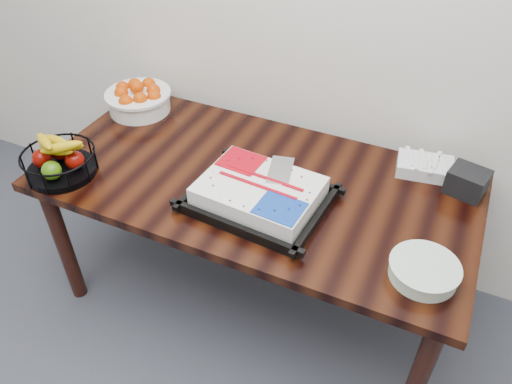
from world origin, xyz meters
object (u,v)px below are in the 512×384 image
at_px(cake_tray, 259,194).
at_px(tangerine_bowl, 138,95).
at_px(napkin_box, 467,182).
at_px(fruit_basket, 59,160).
at_px(plate_stack, 424,271).
at_px(table, 255,194).

bearing_deg(cake_tray, tangerine_bowl, 154.66).
height_order(cake_tray, napkin_box, same).
bearing_deg(fruit_basket, plate_stack, 2.35).
xyz_separation_m(tangerine_bowl, plate_stack, (1.48, -0.51, -0.06)).
xyz_separation_m(table, plate_stack, (0.73, -0.25, 0.12)).
relative_size(tangerine_bowl, napkin_box, 2.21).
xyz_separation_m(table, tangerine_bowl, (-0.76, 0.26, 0.17)).
bearing_deg(napkin_box, fruit_basket, -159.47).
distance_m(tangerine_bowl, plate_stack, 1.57).
bearing_deg(table, cake_tray, -59.26).
bearing_deg(plate_stack, napkin_box, 82.30).
height_order(fruit_basket, plate_stack, fruit_basket).
bearing_deg(napkin_box, table, -161.02).
height_order(table, cake_tray, cake_tray).
relative_size(table, napkin_box, 12.38).
distance_m(cake_tray, fruit_basket, 0.85).
bearing_deg(napkin_box, plate_stack, -97.70).
xyz_separation_m(cake_tray, tangerine_bowl, (-0.83, 0.40, 0.04)).
distance_m(table, plate_stack, 0.78).
relative_size(fruit_basket, plate_stack, 1.29).
bearing_deg(napkin_box, tangerine_bowl, -179.50).
bearing_deg(table, napkin_box, 18.98).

